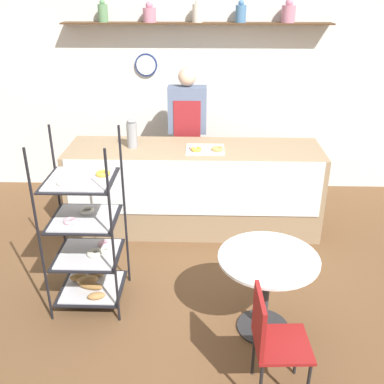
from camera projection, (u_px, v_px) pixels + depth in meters
The scene contains 9 objects.
ground_plane at pixel (191, 292), 4.33m from camera, with size 14.00×14.00×0.00m, color brown.
back_wall at pixel (197, 91), 6.05m from camera, with size 10.00×0.30×2.70m.
display_counter at pixel (194, 188), 5.29m from camera, with size 2.89×0.81×1.00m.
pastry_rack at pixel (87, 241), 3.98m from camera, with size 0.62×0.60×1.61m.
person_worker at pixel (187, 133), 5.66m from camera, with size 0.47×0.23×1.79m.
cafe_table at pixel (267, 275), 3.65m from camera, with size 0.81×0.81×0.73m.
cafe_chair at pixel (271, 336), 3.06m from camera, with size 0.40×0.40×0.86m.
coffee_carafe at pixel (132, 134), 5.03m from camera, with size 0.12×0.12×0.33m.
donut_tray_counter at pixel (204, 149), 5.00m from camera, with size 0.42×0.35×0.05m.
Camera 1 is at (0.12, -3.50, 2.73)m, focal length 42.00 mm.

